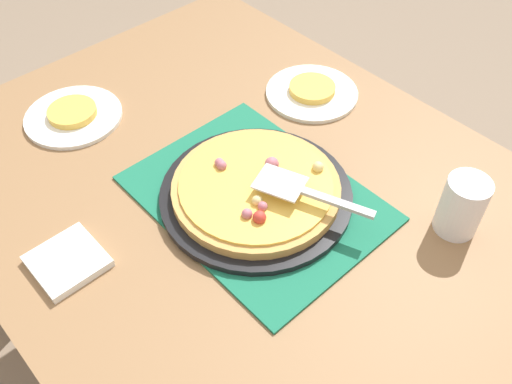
{
  "coord_description": "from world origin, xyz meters",
  "views": [
    {
      "loc": [
        -0.55,
        0.5,
        1.57
      ],
      "look_at": [
        0.0,
        0.0,
        0.77
      ],
      "focal_mm": 39.05,
      "sensor_mm": 36.0,
      "label": 1
    }
  ],
  "objects_px": {
    "served_slice_right": "(312,88)",
    "napkin_stack": "(68,261)",
    "plate_near_left": "(74,116)",
    "pizza": "(256,188)",
    "served_slice_left": "(72,112)",
    "cup_near": "(462,206)",
    "pizza_server": "(304,191)",
    "pizza_pan": "(256,194)",
    "plate_far_right": "(312,93)"
  },
  "relations": [
    {
      "from": "pizza",
      "to": "plate_near_left",
      "type": "relative_size",
      "value": 1.5
    },
    {
      "from": "plate_near_left",
      "to": "served_slice_left",
      "type": "height_order",
      "value": "served_slice_left"
    },
    {
      "from": "pizza",
      "to": "pizza_server",
      "type": "xyz_separation_m",
      "value": [
        -0.09,
        -0.04,
        0.04
      ]
    },
    {
      "from": "served_slice_left",
      "to": "pizza_server",
      "type": "xyz_separation_m",
      "value": [
        -0.56,
        -0.18,
        0.05
      ]
    },
    {
      "from": "cup_near",
      "to": "pizza",
      "type": "bearing_deg",
      "value": 36.81
    },
    {
      "from": "pizza",
      "to": "served_slice_right",
      "type": "xyz_separation_m",
      "value": [
        0.16,
        -0.33,
        -0.02
      ]
    },
    {
      "from": "pizza_pan",
      "to": "pizza",
      "type": "relative_size",
      "value": 1.15
    },
    {
      "from": "pizza",
      "to": "served_slice_left",
      "type": "xyz_separation_m",
      "value": [
        0.47,
        0.14,
        -0.02
      ]
    },
    {
      "from": "served_slice_right",
      "to": "napkin_stack",
      "type": "bearing_deg",
      "value": 93.94
    },
    {
      "from": "served_slice_right",
      "to": "plate_near_left",
      "type": "bearing_deg",
      "value": 56.55
    },
    {
      "from": "pizza_pan",
      "to": "plate_far_right",
      "type": "xyz_separation_m",
      "value": [
        0.16,
        -0.33,
        -0.01
      ]
    },
    {
      "from": "served_slice_left",
      "to": "served_slice_right",
      "type": "xyz_separation_m",
      "value": [
        -0.31,
        -0.47,
        0.0
      ]
    },
    {
      "from": "cup_near",
      "to": "pizza_server",
      "type": "xyz_separation_m",
      "value": [
        0.22,
        0.19,
        0.01
      ]
    },
    {
      "from": "pizza_pan",
      "to": "served_slice_right",
      "type": "relative_size",
      "value": 3.45
    },
    {
      "from": "pizza_server",
      "to": "napkin_stack",
      "type": "bearing_deg",
      "value": 62.6
    },
    {
      "from": "pizza",
      "to": "plate_near_left",
      "type": "xyz_separation_m",
      "value": [
        0.47,
        0.14,
        -0.03
      ]
    },
    {
      "from": "pizza",
      "to": "cup_near",
      "type": "height_order",
      "value": "cup_near"
    },
    {
      "from": "pizza_pan",
      "to": "served_slice_right",
      "type": "distance_m",
      "value": 0.36
    },
    {
      "from": "served_slice_right",
      "to": "pizza_server",
      "type": "distance_m",
      "value": 0.39
    },
    {
      "from": "pizza_pan",
      "to": "plate_far_right",
      "type": "relative_size",
      "value": 1.73
    },
    {
      "from": "plate_near_left",
      "to": "pizza",
      "type": "bearing_deg",
      "value": -163.33
    },
    {
      "from": "plate_near_left",
      "to": "served_slice_left",
      "type": "relative_size",
      "value": 2.0
    },
    {
      "from": "served_slice_left",
      "to": "cup_near",
      "type": "relative_size",
      "value": 0.92
    },
    {
      "from": "served_slice_right",
      "to": "pizza_server",
      "type": "xyz_separation_m",
      "value": [
        -0.25,
        0.29,
        0.05
      ]
    },
    {
      "from": "plate_near_left",
      "to": "plate_far_right",
      "type": "xyz_separation_m",
      "value": [
        -0.31,
        -0.47,
        0.0
      ]
    },
    {
      "from": "pizza",
      "to": "pizza_server",
      "type": "distance_m",
      "value": 0.1
    },
    {
      "from": "cup_near",
      "to": "plate_near_left",
      "type": "bearing_deg",
      "value": 25.51
    },
    {
      "from": "plate_near_left",
      "to": "pizza_server",
      "type": "height_order",
      "value": "pizza_server"
    },
    {
      "from": "pizza_pan",
      "to": "cup_near",
      "type": "relative_size",
      "value": 3.17
    },
    {
      "from": "pizza_pan",
      "to": "pizza_server",
      "type": "xyz_separation_m",
      "value": [
        -0.09,
        -0.04,
        0.06
      ]
    },
    {
      "from": "plate_far_right",
      "to": "pizza_server",
      "type": "bearing_deg",
      "value": 130.67
    },
    {
      "from": "pizza",
      "to": "cup_near",
      "type": "xyz_separation_m",
      "value": [
        -0.31,
        -0.23,
        0.03
      ]
    },
    {
      "from": "served_slice_left",
      "to": "plate_far_right",
      "type": "bearing_deg",
      "value": -123.45
    },
    {
      "from": "pizza_server",
      "to": "napkin_stack",
      "type": "relative_size",
      "value": 1.91
    },
    {
      "from": "napkin_stack",
      "to": "plate_far_right",
      "type": "bearing_deg",
      "value": -86.06
    },
    {
      "from": "pizza_pan",
      "to": "cup_near",
      "type": "bearing_deg",
      "value": -143.22
    },
    {
      "from": "plate_near_left",
      "to": "served_slice_right",
      "type": "relative_size",
      "value": 2.0
    },
    {
      "from": "plate_far_right",
      "to": "napkin_stack",
      "type": "relative_size",
      "value": 1.83
    },
    {
      "from": "pizza",
      "to": "pizza_server",
      "type": "bearing_deg",
      "value": -158.41
    },
    {
      "from": "pizza",
      "to": "napkin_stack",
      "type": "distance_m",
      "value": 0.37
    },
    {
      "from": "pizza_pan",
      "to": "pizza",
      "type": "height_order",
      "value": "pizza"
    },
    {
      "from": "cup_near",
      "to": "served_slice_right",
      "type": "bearing_deg",
      "value": -11.82
    },
    {
      "from": "served_slice_right",
      "to": "napkin_stack",
      "type": "height_order",
      "value": "served_slice_right"
    },
    {
      "from": "napkin_stack",
      "to": "pizza_server",
      "type": "bearing_deg",
      "value": -117.4
    },
    {
      "from": "pizza",
      "to": "plate_near_left",
      "type": "bearing_deg",
      "value": 16.67
    },
    {
      "from": "pizza_pan",
      "to": "served_slice_right",
      "type": "xyz_separation_m",
      "value": [
        0.16,
        -0.33,
        0.01
      ]
    },
    {
      "from": "served_slice_left",
      "to": "served_slice_right",
      "type": "relative_size",
      "value": 1.0
    },
    {
      "from": "plate_near_left",
      "to": "cup_near",
      "type": "distance_m",
      "value": 0.86
    },
    {
      "from": "plate_near_left",
      "to": "napkin_stack",
      "type": "xyz_separation_m",
      "value": [
        -0.35,
        0.22,
        0.0
      ]
    },
    {
      "from": "served_slice_left",
      "to": "cup_near",
      "type": "xyz_separation_m",
      "value": [
        -0.77,
        -0.37,
        0.04
      ]
    }
  ]
}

